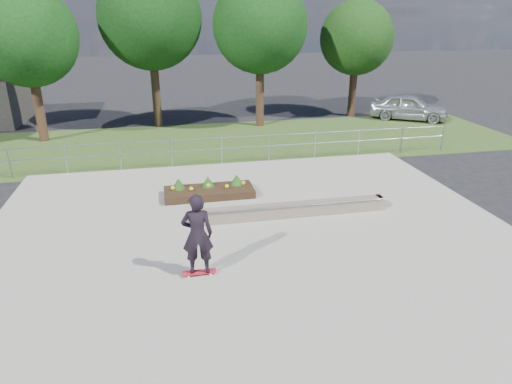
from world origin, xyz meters
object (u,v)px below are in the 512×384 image
planter_bed (209,190)px  parked_car (409,107)px  grind_ledge (291,210)px  skateboarder (197,235)px

planter_bed → parked_car: parked_car is taller
grind_ledge → parked_car: bearing=48.6°
grind_ledge → skateboarder: size_ratio=2.91×
skateboarder → parked_car: size_ratio=0.47×
grind_ledge → planter_bed: 3.17m
planter_bed → skateboarder: skateboarder is taller
planter_bed → skateboarder: (-0.78, -5.01, 0.88)m
planter_bed → parked_car: bearing=37.2°
grind_ledge → skateboarder: (-3.05, -2.80, 0.86)m
planter_bed → parked_car: size_ratio=0.68×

